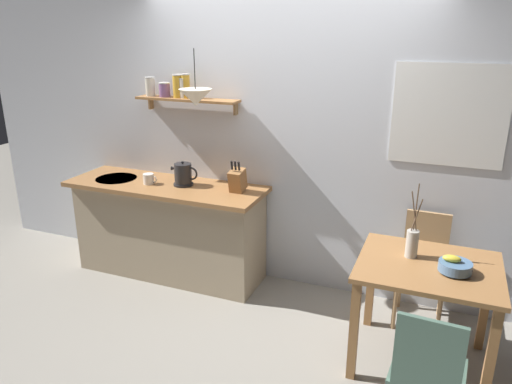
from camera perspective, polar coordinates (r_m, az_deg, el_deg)
The scene contains 13 objects.
ground_plane at distance 4.15m, azimuth -0.01°, elevation -13.73°, with size 14.00×14.00×0.00m, color gray.
back_wall at distance 4.15m, azimuth 6.05°, elevation 6.40°, with size 6.80×0.11×2.70m.
kitchen_counter at distance 4.61m, azimuth -10.14°, elevation -4.24°, with size 1.83×0.63×0.90m.
wall_shelf at distance 4.40m, azimuth -9.14°, elevation 11.49°, with size 0.96×0.20×0.34m.
dining_table at distance 3.46m, azimuth 19.45°, elevation -9.92°, with size 0.91×0.77×0.76m.
dining_chair_near at distance 2.92m, azimuth 19.47°, elevation -19.27°, with size 0.41×0.41×0.86m.
dining_chair_far at distance 4.05m, azimuth 19.05°, elevation -7.77°, with size 0.38×0.40×0.87m.
fruit_bowl at distance 3.34m, azimuth 22.32°, elevation -8.04°, with size 0.21×0.21×0.12m.
twig_vase at distance 3.44m, azimuth 17.86°, elevation -5.67°, with size 0.08×0.08×0.52m.
electric_kettle at distance 4.35m, azimuth -8.53°, elevation 2.03°, with size 0.26×0.18×0.22m.
knife_block at distance 4.13m, azimuth -2.20°, elevation 1.44°, with size 0.12×0.17×0.28m.
coffee_mug_by_sink at distance 4.46m, azimuth -12.48°, elevation 1.52°, with size 0.14×0.10×0.09m.
pendant_lamp at distance 4.03m, azimuth -7.11°, elevation 11.01°, with size 0.27×0.27×0.45m.
Camera 1 is at (1.31, -3.25, 2.23)m, focal length 34.05 mm.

